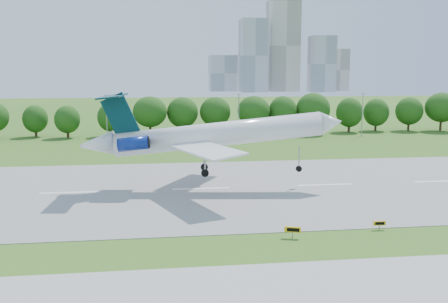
% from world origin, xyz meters
% --- Properties ---
extents(ground, '(600.00, 600.00, 0.00)m').
position_xyz_m(ground, '(0.00, 0.00, 0.00)').
color(ground, '#2F5817').
rests_on(ground, ground).
extents(runway, '(400.00, 45.00, 0.08)m').
position_xyz_m(runway, '(0.00, 25.00, 0.04)').
color(runway, gray).
rests_on(runway, ground).
extents(tree_line, '(288.40, 8.40, 10.40)m').
position_xyz_m(tree_line, '(0.00, 92.00, 6.19)').
color(tree_line, '#382314').
rests_on(tree_line, ground).
extents(light_poles, '(175.90, 0.25, 12.19)m').
position_xyz_m(light_poles, '(-2.50, 82.00, 6.34)').
color(light_poles, gray).
rests_on(light_poles, ground).
extents(skyline, '(127.00, 52.00, 80.00)m').
position_xyz_m(skyline, '(100.16, 390.61, 30.46)').
color(skyline, '#B2B2B7').
rests_on(skyline, ground).
extents(airliner, '(40.92, 29.60, 12.75)m').
position_xyz_m(airliner, '(0.66, 25.14, 8.56)').
color(airliner, white).
rests_on(airliner, ground).
extents(taxi_sign_centre, '(1.47, 0.24, 1.03)m').
position_xyz_m(taxi_sign_centre, '(18.88, 2.15, 0.76)').
color(taxi_sign_centre, gray).
rests_on(taxi_sign_centre, ground).
extents(taxi_sign_right, '(1.81, 0.73, 1.29)m').
position_xyz_m(taxi_sign_right, '(8.06, 0.60, 0.95)').
color(taxi_sign_right, gray).
rests_on(taxi_sign_right, ground).
extents(service_vehicle_b, '(3.24, 1.63, 1.06)m').
position_xyz_m(service_vehicle_b, '(-2.67, 83.50, 0.53)').
color(service_vehicle_b, silver).
rests_on(service_vehicle_b, ground).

